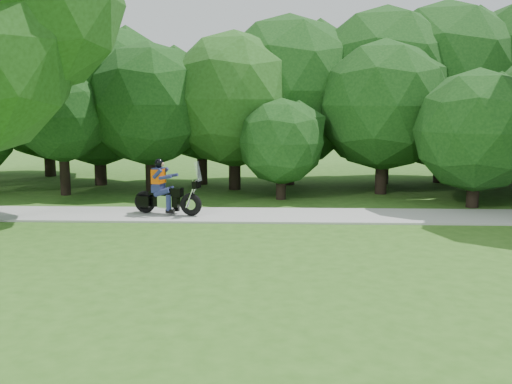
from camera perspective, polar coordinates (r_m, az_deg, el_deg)
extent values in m
plane|color=#2F5C1A|center=(9.84, 13.44, -11.80)|extent=(100.00, 100.00, 0.00)
cube|color=#A7A7A2|center=(17.46, 8.30, -2.37)|extent=(60.00, 2.20, 0.06)
cylinder|color=black|center=(23.92, 3.27, 2.90)|extent=(0.51, 0.51, 1.80)
sphere|color=#113710|center=(23.78, 3.33, 9.96)|extent=(6.28, 6.28, 6.28)
cylinder|color=black|center=(24.60, -15.31, 2.77)|extent=(0.50, 0.50, 1.80)
sphere|color=#113710|center=(24.47, -15.59, 9.35)|extent=(5.91, 5.91, 5.91)
cylinder|color=black|center=(20.29, 2.52, 0.75)|extent=(0.35, 0.35, 1.06)
sphere|color=#113710|center=(20.12, 2.55, 5.05)|extent=(3.06, 3.06, 3.06)
cylinder|color=black|center=(24.68, 12.53, 2.89)|extent=(0.54, 0.54, 1.80)
sphere|color=#113710|center=(24.55, 12.79, 10.07)|extent=(6.72, 6.72, 6.72)
cylinder|color=black|center=(28.21, -19.94, 3.32)|extent=(0.50, 0.50, 1.80)
sphere|color=#113710|center=(28.10, -20.25, 9.11)|extent=(6.00, 6.00, 6.00)
cylinder|color=black|center=(21.96, 12.42, 2.06)|extent=(0.44, 0.44, 1.73)
sphere|color=#113710|center=(21.81, 12.64, 8.45)|extent=(4.87, 4.87, 4.87)
cylinder|color=black|center=(25.69, 17.95, 2.90)|extent=(0.55, 0.55, 1.80)
sphere|color=#113710|center=(25.57, 18.31, 10.03)|extent=(7.05, 7.05, 7.05)
cylinder|color=black|center=(24.04, -5.40, 2.91)|extent=(0.43, 0.43, 1.80)
sphere|color=#113710|center=(23.90, -5.49, 8.57)|extent=(4.53, 4.53, 4.53)
cylinder|color=black|center=(20.03, 20.87, 0.26)|extent=(0.40, 0.40, 1.21)
sphere|color=#113710|center=(19.85, 21.19, 5.73)|extent=(4.03, 4.03, 4.03)
cylinder|color=black|center=(22.47, -10.45, 2.37)|extent=(0.44, 0.44, 1.80)
sphere|color=#113710|center=(22.33, -10.63, 8.60)|extent=(4.74, 4.74, 4.74)
cylinder|color=black|center=(22.33, -18.58, 2.00)|extent=(0.37, 0.37, 1.80)
sphere|color=#113710|center=(22.19, -18.84, 7.16)|extent=(3.42, 3.42, 3.42)
cylinder|color=black|center=(22.55, -2.15, 2.54)|extent=(0.47, 0.47, 1.80)
sphere|color=#224914|center=(22.40, -2.19, 9.22)|extent=(5.30, 5.30, 5.30)
sphere|color=#224914|center=(17.89, -21.43, 17.27)|extent=(5.12, 5.12, 5.12)
torus|color=black|center=(17.83, -11.04, -0.98)|extent=(0.72, 0.37, 0.69)
torus|color=black|center=(17.18, -6.52, -1.24)|extent=(0.72, 0.37, 0.69)
cube|color=black|center=(17.56, -9.36, -0.92)|extent=(1.13, 0.51, 0.32)
cube|color=silver|center=(17.50, -8.91, -0.94)|extent=(0.54, 0.45, 0.39)
cube|color=black|center=(17.35, -8.21, -0.02)|extent=(0.57, 0.42, 0.26)
cube|color=black|center=(17.58, -9.74, -0.07)|extent=(0.58, 0.44, 0.10)
cylinder|color=silver|center=(17.11, -6.42, -0.11)|extent=(0.39, 0.14, 0.89)
cylinder|color=silver|center=(16.98, -5.92, 1.27)|extent=(0.20, 0.62, 0.04)
cube|color=black|center=(17.61, -11.23, -0.94)|extent=(0.43, 0.22, 0.34)
cube|color=black|center=(17.99, -10.58, -0.71)|extent=(0.43, 0.22, 0.34)
cube|color=#1C274B|center=(17.55, -9.76, 0.37)|extent=(0.38, 0.44, 0.24)
cube|color=#1C274B|center=(17.50, -9.73, 1.52)|extent=(0.35, 0.47, 0.55)
cube|color=#E55504|center=(17.49, -9.73, 1.58)|extent=(0.39, 0.51, 0.43)
sphere|color=black|center=(17.43, -9.68, 2.87)|extent=(0.28, 0.28, 0.28)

